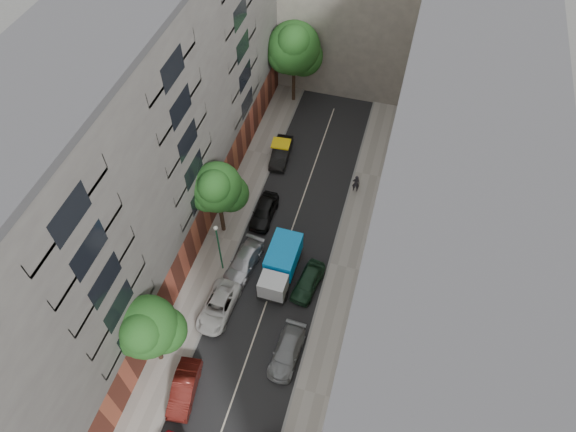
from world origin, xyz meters
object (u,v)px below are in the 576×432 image
(car_left_1, at_px, (184,388))
(tree_mid, at_px, (218,190))
(car_left_2, at_px, (218,307))
(lamp_post, at_px, (218,243))
(pedestrian, at_px, (356,183))
(tarp_truck, at_px, (281,265))
(car_left_3, at_px, (244,262))
(car_left_5, at_px, (281,152))
(tree_far, at_px, (295,50))
(car_left_4, at_px, (264,211))
(car_right_2, at_px, (308,282))
(car_right_1, at_px, (287,352))
(tree_near, at_px, (148,329))

(car_left_1, xyz_separation_m, tree_mid, (-2.31, 14.22, 4.86))
(car_left_2, bearing_deg, lamp_post, 108.31)
(car_left_1, distance_m, pedestrian, 23.40)
(tarp_truck, bearing_deg, lamp_post, -169.80)
(lamp_post, bearing_deg, car_left_2, -74.33)
(car_left_3, relative_size, car_left_5, 1.05)
(tree_far, distance_m, pedestrian, 15.39)
(car_left_4, bearing_deg, car_right_2, -46.31)
(tree_far, bearing_deg, car_left_3, -85.46)
(car_left_4, relative_size, pedestrian, 2.32)
(car_left_5, xyz_separation_m, tree_mid, (-2.26, -10.18, 4.83))
(car_right_1, bearing_deg, car_left_2, 164.13)
(lamp_post, bearing_deg, car_right_2, 2.40)
(car_left_3, height_order, car_left_4, car_left_4)
(car_left_1, bearing_deg, car_right_2, 52.67)
(car_right_1, relative_size, car_right_2, 1.09)
(car_left_5, xyz_separation_m, tree_near, (-2.59, -22.63, 4.22))
(tarp_truck, distance_m, car_left_2, 5.98)
(car_left_3, relative_size, tree_mid, 0.61)
(car_left_2, xyz_separation_m, car_left_4, (0.59, 10.10, 0.07))
(car_left_3, bearing_deg, car_left_4, 97.72)
(car_left_4, distance_m, car_right_1, 13.42)
(tree_near, distance_m, lamp_post, 8.96)
(pedestrian, bearing_deg, car_left_4, 27.74)
(car_right_2, height_order, lamp_post, lamp_post)
(car_left_3, bearing_deg, car_right_1, -41.97)
(tarp_truck, distance_m, tree_near, 12.00)
(car_left_5, bearing_deg, car_left_4, -89.56)
(tree_near, height_order, tree_mid, tree_mid)
(tree_far, bearing_deg, car_right_1, -75.62)
(car_right_1, distance_m, pedestrian, 17.51)
(car_left_1, height_order, pedestrian, pedestrian)
(car_left_2, distance_m, lamp_post, 4.97)
(car_left_2, xyz_separation_m, pedestrian, (7.89, 15.32, 0.43))
(tree_near, distance_m, pedestrian, 23.15)
(car_left_2, relative_size, tree_far, 0.52)
(car_left_1, relative_size, car_right_2, 1.05)
(tarp_truck, xyz_separation_m, lamp_post, (-4.82, -0.79, 2.26))
(car_left_3, height_order, tree_mid, tree_mid)
(car_left_3, xyz_separation_m, car_right_1, (5.60, -6.60, -0.03))
(car_right_1, distance_m, car_right_2, 6.20)
(car_left_1, height_order, car_left_2, car_left_1)
(tree_mid, distance_m, tree_far, 19.12)
(tree_near, xyz_separation_m, tree_mid, (0.33, 12.46, 0.61))
(tree_near, height_order, lamp_post, tree_near)
(tree_mid, distance_m, lamp_post, 4.35)
(car_left_3, height_order, pedestrian, pedestrian)
(tree_mid, bearing_deg, car_left_4, 41.68)
(tarp_truck, distance_m, car_left_3, 3.25)
(car_left_5, height_order, car_right_1, car_left_5)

